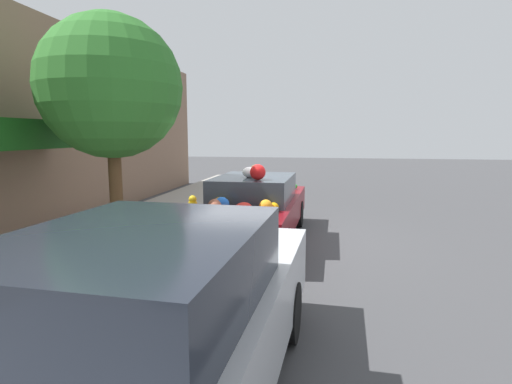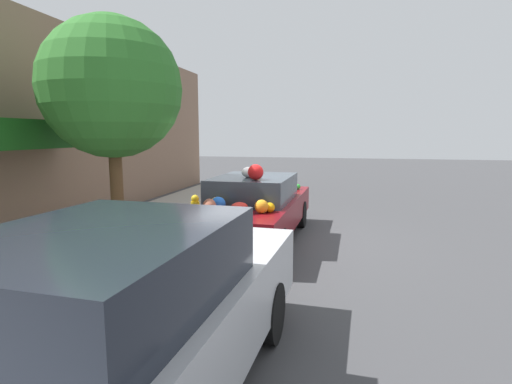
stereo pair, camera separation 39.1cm
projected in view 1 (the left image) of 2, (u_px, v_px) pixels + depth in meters
ground_plane at (261, 240)px, 8.26m from camera, size 60.00×60.00×0.00m
sidewalk_curb at (140, 232)px, 8.73m from camera, size 24.00×3.20×0.10m
building_facade at (37, 125)px, 8.62m from camera, size 18.00×1.20×4.76m
street_tree at (111, 88)px, 7.20m from camera, size 2.57×2.57×4.20m
fire_hydrant at (193, 211)px, 9.10m from camera, size 0.20×0.20×0.70m
art_car at (255, 207)px, 8.13m from camera, size 4.49×1.74×1.63m
parked_car_plain at (152, 327)px, 2.89m from camera, size 4.64×1.95×1.55m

